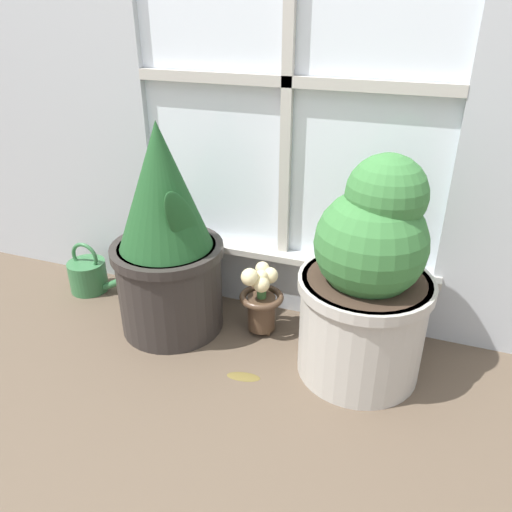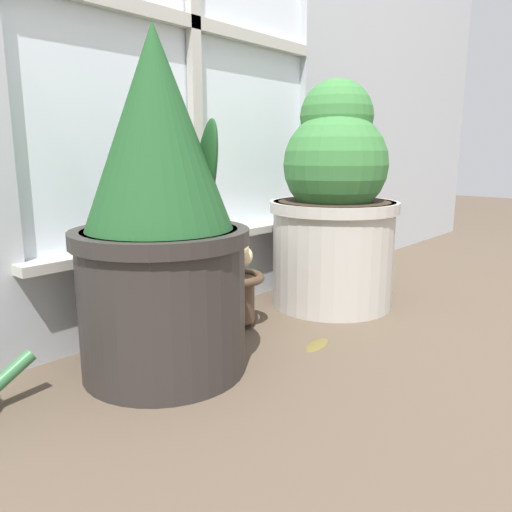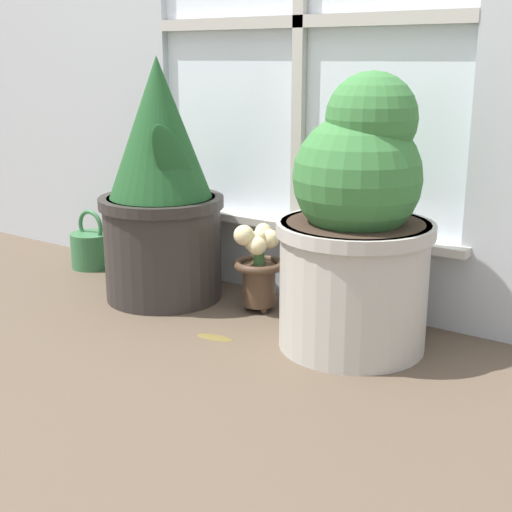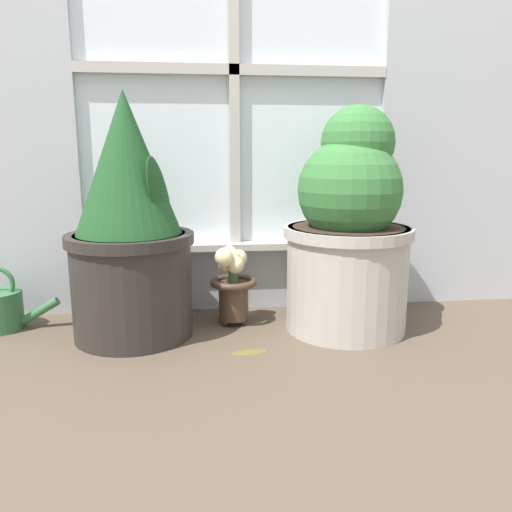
# 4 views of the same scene
# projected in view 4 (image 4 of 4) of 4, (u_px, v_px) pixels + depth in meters

# --- Properties ---
(ground_plane) EXTENTS (10.00, 10.00, 0.00)m
(ground_plane) POSITION_uv_depth(u_px,v_px,m) (250.00, 365.00, 1.38)
(ground_plane) COLOR brown
(potted_plant_left) EXTENTS (0.39, 0.39, 0.76)m
(potted_plant_left) POSITION_uv_depth(u_px,v_px,m) (130.00, 227.00, 1.53)
(potted_plant_left) COLOR #2D2826
(potted_plant_left) RESTS_ON ground_plane
(potted_plant_right) EXTENTS (0.41, 0.41, 0.72)m
(potted_plant_right) POSITION_uv_depth(u_px,v_px,m) (349.00, 231.00, 1.60)
(potted_plant_right) COLOR #B7B2A8
(potted_plant_right) RESTS_ON ground_plane
(flower_vase) EXTENTS (0.16, 0.16, 0.27)m
(flower_vase) POSITION_uv_depth(u_px,v_px,m) (233.00, 283.00, 1.68)
(flower_vase) COLOR #473323
(flower_vase) RESTS_ON ground_plane
(fallen_leaf) EXTENTS (0.12, 0.06, 0.01)m
(fallen_leaf) POSITION_uv_depth(u_px,v_px,m) (250.00, 351.00, 1.46)
(fallen_leaf) COLOR brown
(fallen_leaf) RESTS_ON ground_plane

